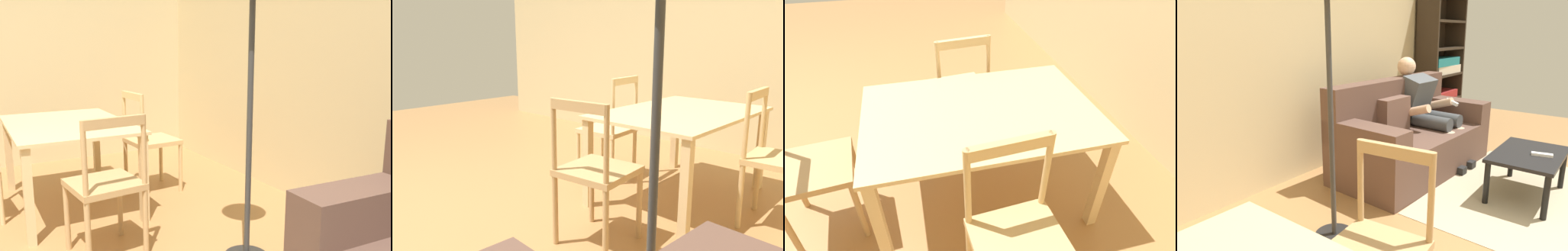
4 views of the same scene
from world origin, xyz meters
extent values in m
cube|color=#C8B586|center=(-3.56, 0.00, 1.34)|extent=(0.12, 5.94, 2.68)
cube|color=#D1B27F|center=(-2.02, 1.11, 0.70)|extent=(1.37, 0.93, 0.02)
cube|color=#D1B27F|center=(-2.66, 0.70, 0.34)|extent=(0.06, 0.06, 0.69)
cube|color=#D1B27F|center=(-1.38, 0.70, 0.34)|extent=(0.06, 0.06, 0.69)
cube|color=#D1B27F|center=(-2.66, 1.53, 0.34)|extent=(0.06, 0.06, 0.69)
cube|color=#D1B27F|center=(-1.38, 1.53, 0.34)|extent=(0.06, 0.06, 0.69)
cube|color=tan|center=(-2.02, 1.88, 0.47)|extent=(0.45, 0.45, 0.04)
cylinder|color=tan|center=(-1.82, 1.70, 0.24)|extent=(0.04, 0.04, 0.47)
cylinder|color=tan|center=(-2.20, 1.67, 0.24)|extent=(0.04, 0.04, 0.47)
cylinder|color=tan|center=(-1.82, 1.70, 0.70)|extent=(0.03, 0.03, 0.46)
cylinder|color=tan|center=(-2.20, 1.67, 0.70)|extent=(0.03, 0.03, 0.46)
cube|color=tan|center=(-2.01, 1.69, 0.90)|extent=(0.38, 0.06, 0.06)
cube|color=tan|center=(-1.03, 1.11, 0.47)|extent=(0.46, 0.46, 0.04)
cylinder|color=tan|center=(-1.24, 1.28, 0.24)|extent=(0.04, 0.04, 0.47)
cylinder|color=tan|center=(-1.20, 0.90, 0.24)|extent=(0.04, 0.04, 0.47)
cylinder|color=tan|center=(-0.87, 1.32, 0.24)|extent=(0.04, 0.04, 0.47)
cylinder|color=tan|center=(-0.83, 0.94, 0.24)|extent=(0.04, 0.04, 0.47)
cylinder|color=tan|center=(-0.87, 1.32, 0.70)|extent=(0.03, 0.03, 0.46)
cylinder|color=tan|center=(-0.83, 0.94, 0.70)|extent=(0.03, 0.03, 0.46)
cube|color=tan|center=(-0.85, 1.13, 0.90)|extent=(0.07, 0.38, 0.06)
cube|color=#D1B27F|center=(-2.02, 0.35, 0.44)|extent=(0.46, 0.46, 0.04)
cylinder|color=#D1B27F|center=(-2.19, 0.14, 0.22)|extent=(0.04, 0.04, 0.44)
cylinder|color=#D1B27F|center=(-1.81, 0.18, 0.22)|extent=(0.04, 0.04, 0.44)
cylinder|color=#D1B27F|center=(-2.23, 0.52, 0.22)|extent=(0.04, 0.04, 0.44)
cylinder|color=#D1B27F|center=(-1.85, 0.56, 0.22)|extent=(0.04, 0.04, 0.44)
cylinder|color=#D1B27F|center=(-2.23, 0.52, 0.69)|extent=(0.03, 0.03, 0.50)
cylinder|color=#D1B27F|center=(-1.85, 0.56, 0.69)|extent=(0.03, 0.03, 0.50)
cube|color=#D1B27F|center=(-2.04, 0.54, 0.91)|extent=(0.38, 0.07, 0.06)
cylinder|color=#333333|center=(-0.51, 1.86, 0.83)|extent=(0.04, 0.04, 1.65)
camera|label=1|loc=(1.44, 0.39, 1.33)|focal=37.93mm
camera|label=2|loc=(0.67, 2.62, 1.27)|focal=35.77mm
camera|label=3|loc=(-1.65, 2.62, 1.74)|focal=28.92mm
camera|label=4|loc=(-2.13, 0.29, 1.44)|focal=32.18mm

